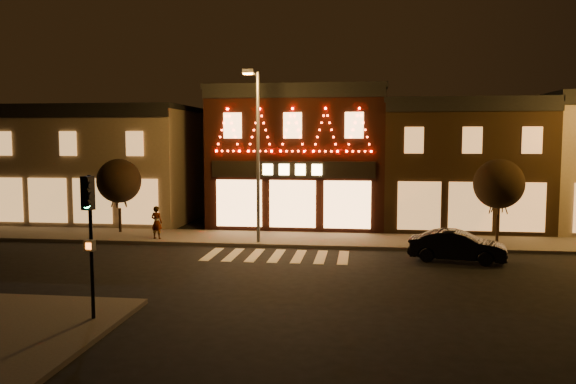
% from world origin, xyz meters
% --- Properties ---
extents(ground, '(120.00, 120.00, 0.00)m').
position_xyz_m(ground, '(0.00, 0.00, 0.00)').
color(ground, black).
rests_on(ground, ground).
extents(sidewalk_far, '(44.00, 4.00, 0.15)m').
position_xyz_m(sidewalk_far, '(2.00, 8.00, 0.07)').
color(sidewalk_far, '#47423D').
rests_on(sidewalk_far, ground).
extents(building_left, '(12.20, 8.28, 7.30)m').
position_xyz_m(building_left, '(-13.00, 13.99, 3.66)').
color(building_left, '#756753').
rests_on(building_left, ground).
extents(building_pulp, '(10.20, 8.34, 8.30)m').
position_xyz_m(building_pulp, '(0.00, 13.98, 4.16)').
color(building_pulp, black).
rests_on(building_pulp, ground).
extents(building_right_a, '(9.20, 8.28, 7.50)m').
position_xyz_m(building_right_a, '(9.50, 13.99, 3.76)').
color(building_right_a, '#372513').
rests_on(building_right_a, ground).
extents(traffic_signal_near, '(0.33, 0.43, 4.12)m').
position_xyz_m(traffic_signal_near, '(-3.77, -6.26, 3.05)').
color(traffic_signal_near, black).
rests_on(traffic_signal_near, sidewalk_near).
extents(streetlamp_mid, '(0.55, 1.92, 8.36)m').
position_xyz_m(streetlamp_mid, '(-1.33, 6.35, 5.06)').
color(streetlamp_mid, '#59595E').
rests_on(streetlamp_mid, sidewalk_far).
extents(tree_left, '(2.41, 2.41, 4.03)m').
position_xyz_m(tree_left, '(-9.43, 8.69, 2.97)').
color(tree_left, black).
rests_on(tree_left, sidewalk_far).
extents(tree_right, '(2.47, 2.47, 4.13)m').
position_xyz_m(tree_right, '(10.52, 8.22, 3.04)').
color(tree_right, black).
rests_on(tree_right, sidewalk_far).
extents(dark_sedan, '(4.27, 2.21, 1.34)m').
position_xyz_m(dark_sedan, '(7.90, 3.85, 0.67)').
color(dark_sedan, black).
rests_on(dark_sedan, ground).
extents(pedestrian, '(0.69, 0.53, 1.70)m').
position_xyz_m(pedestrian, '(-6.65, 6.82, 1.00)').
color(pedestrian, gray).
rests_on(pedestrian, sidewalk_far).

